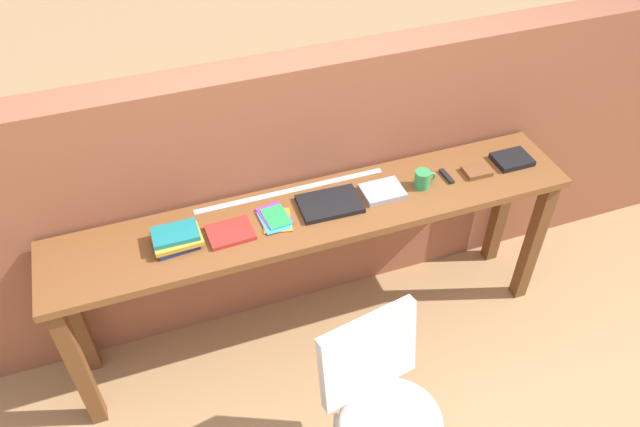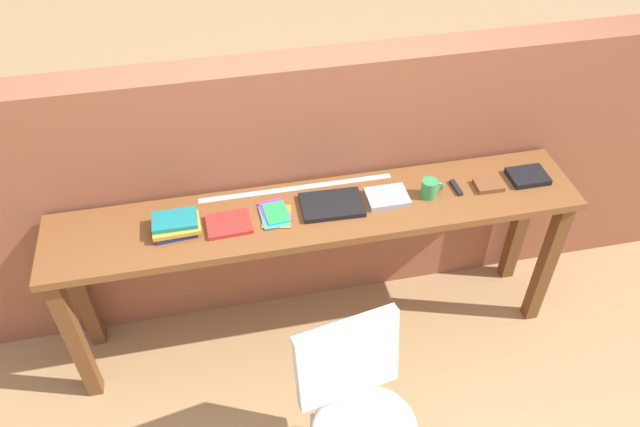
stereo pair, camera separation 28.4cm
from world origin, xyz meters
The scene contains 14 objects.
ground_plane centered at (0.00, 0.00, 0.00)m, with size 40.00×40.00×0.00m, color tan.
brick_wall_back centered at (0.00, 0.64, 0.74)m, with size 6.00×0.20×1.47m, color #935138.
sideboard centered at (0.00, 0.30, 0.74)m, with size 2.50×0.44×0.88m.
chair_white_moulded centered at (0.00, -0.52, 0.53)m, with size 0.51×0.53×0.89m.
book_stack_leftmost centered at (-0.65, 0.29, 0.91)m, with size 0.22×0.17×0.07m.
magazine_cycling centered at (-0.41, 0.28, 0.89)m, with size 0.20×0.16×0.02m, color red.
pamphlet_pile_colourful centered at (-0.20, 0.30, 0.89)m, with size 0.16×0.21×0.01m.
book_open_centre centered at (0.07, 0.31, 0.89)m, with size 0.29×0.19×0.02m, color black.
book_grey_hardcover centered at (0.34, 0.30, 0.89)m, with size 0.19×0.15×0.03m, color #9E9EA3.
mug centered at (0.54, 0.29, 0.92)m, with size 0.11×0.08×0.09m.
multitool_folded centered at (0.68, 0.31, 0.89)m, with size 0.02×0.11×0.02m, color black.
leather_journal_brown centered at (0.84, 0.29, 0.89)m, with size 0.13×0.10×0.02m, color brown.
book_repair_rightmost centered at (1.05, 0.31, 0.89)m, with size 0.18×0.14×0.03m, color black.
ruler_metal_back_edge centered at (-0.07, 0.47, 0.88)m, with size 0.94×0.03×0.00m, color silver.
Camera 2 is at (-0.43, -1.80, 2.82)m, focal length 35.00 mm.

